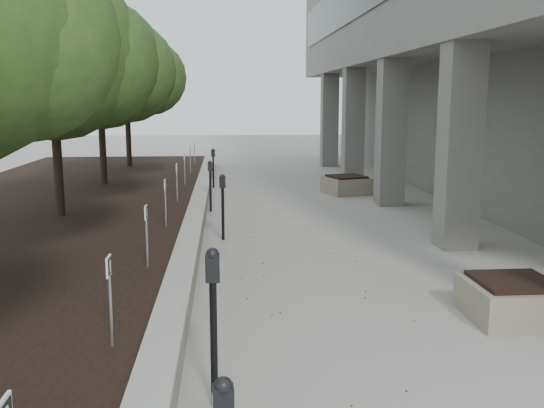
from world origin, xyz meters
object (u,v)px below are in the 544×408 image
crabapple_tree_4 (100,92)px  parking_meter_2 (214,328)px  crabapple_tree_3 (53,90)px  planter_back (346,185)px  parking_meter_4 (210,186)px  parking_meter_3 (223,207)px  parking_meter_5 (213,168)px  planter_front (513,299)px  crabapple_tree_5 (127,94)px

crabapple_tree_4 → parking_meter_2: (3.51, -13.10, -2.33)m
crabapple_tree_3 → planter_back: size_ratio=4.46×
crabapple_tree_3 → crabapple_tree_4: size_ratio=1.00×
parking_meter_2 → parking_meter_4: parking_meter_2 is taller
parking_meter_3 → parking_meter_5: (-0.33, 7.71, -0.04)m
parking_meter_4 → parking_meter_5: 4.40m
planter_back → planter_front: bearing=-89.7°
parking_meter_4 → planter_back: bearing=27.0°
crabapple_tree_5 → parking_meter_4: bearing=-67.1°
parking_meter_2 → parking_meter_3: size_ratio=1.13×
parking_meter_3 → planter_back: bearing=70.3°
parking_meter_5 → planter_front: size_ratio=1.11×
parking_meter_4 → planter_back: parking_meter_4 is taller
crabapple_tree_5 → parking_meter_2: size_ratio=3.46×
crabapple_tree_4 → parking_meter_4: (3.25, -2.70, -2.45)m
planter_front → parking_meter_4: bearing=116.9°
parking_meter_2 → planter_front: bearing=28.7°
parking_meter_5 → parking_meter_3: bearing=-71.8°
parking_meter_2 → planter_front: 4.50m
crabapple_tree_4 → planter_back: 7.94m
crabapple_tree_4 → parking_meter_2: 13.76m
planter_front → planter_back: (-0.06, 11.10, 0.01)m
crabapple_tree_4 → parking_meter_5: 4.42m
planter_front → crabapple_tree_4: bearing=124.1°
crabapple_tree_5 → planter_back: (7.41, -4.92, -2.84)m
crabapple_tree_3 → planter_front: bearing=-38.9°
crabapple_tree_3 → parking_meter_4: bearing=35.3°
crabapple_tree_5 → parking_meter_4: (3.25, -7.70, -2.45)m
parking_meter_5 → planter_back: 4.48m
crabapple_tree_3 → parking_meter_3: (3.58, -1.01, -2.42)m
parking_meter_3 → parking_meter_5: 7.71m
parking_meter_2 → crabapple_tree_4: bearing=106.0°
crabapple_tree_5 → parking_meter_5: 5.25m
crabapple_tree_5 → parking_meter_5: bearing=-45.5°
crabapple_tree_3 → planter_front: crabapple_tree_3 is taller
parking_meter_4 → planter_front: parking_meter_4 is taller
crabapple_tree_3 → parking_meter_3: crabapple_tree_3 is taller
crabapple_tree_5 → parking_meter_4: crabapple_tree_5 is taller
crabapple_tree_3 → crabapple_tree_5: size_ratio=1.00×
crabapple_tree_3 → planter_front: (7.47, -6.02, -2.84)m
planter_front → planter_back: size_ratio=0.97×
crabapple_tree_3 → parking_meter_4: size_ratio=4.03×
crabapple_tree_3 → planter_back: (7.41, 5.08, -2.84)m
parking_meter_2 → parking_meter_5: (-0.26, 14.80, -0.13)m
planter_front → planter_back: planter_back is taller
parking_meter_3 → planter_back: size_ratio=1.14×
planter_back → crabapple_tree_5: bearing=146.4°
planter_front → parking_meter_3: bearing=127.8°
crabapple_tree_3 → crabapple_tree_4: (0.00, 5.00, 0.00)m
crabapple_tree_4 → parking_meter_5: bearing=27.6°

